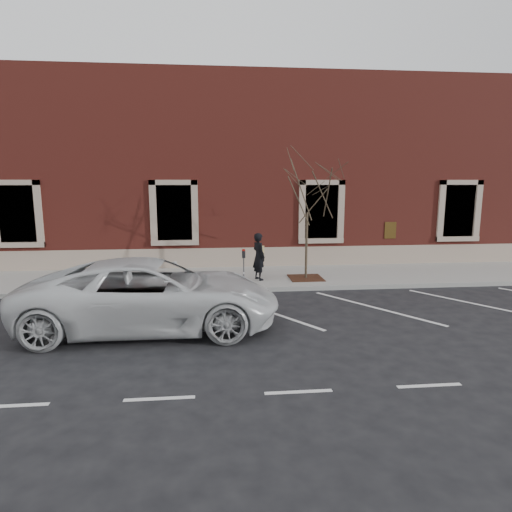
{
  "coord_description": "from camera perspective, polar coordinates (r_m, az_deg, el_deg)",
  "views": [
    {
      "loc": [
        -1.43,
        -13.86,
        3.65
      ],
      "look_at": [
        0.0,
        0.6,
        1.1
      ],
      "focal_mm": 30.0,
      "sensor_mm": 36.0,
      "label": 1
    }
  ],
  "objects": [
    {
      "name": "parking_meter",
      "position": [
        14.49,
        -1.65,
        -0.56
      ],
      "size": [
        0.11,
        0.09,
        1.23
      ],
      "rotation": [
        0.0,
        0.0,
        -0.01
      ],
      "color": "#595B60",
      "rests_on": "sidewalk_near"
    },
    {
      "name": "ground",
      "position": [
        14.4,
        0.24,
        -4.73
      ],
      "size": [
        120.0,
        120.0,
        0.0
      ],
      "primitive_type": "plane",
      "color": "#28282B",
      "rests_on": "ground"
    },
    {
      "name": "sidewalk_near",
      "position": [
        16.07,
        -0.4,
        -2.89
      ],
      "size": [
        40.0,
        3.5,
        0.15
      ],
      "primitive_type": "cube",
      "color": "gray",
      "rests_on": "ground"
    },
    {
      "name": "parking_stripes",
      "position": [
        12.3,
        1.29,
        -7.3
      ],
      "size": [
        28.0,
        4.4,
        0.01
      ],
      "primitive_type": null,
      "color": "silver",
      "rests_on": "ground"
    },
    {
      "name": "tree_grate",
      "position": [
        15.73,
        6.65,
        -2.91
      ],
      "size": [
        1.19,
        1.19,
        0.03
      ],
      "primitive_type": "cube",
      "color": "#462216",
      "rests_on": "sidewalk_near"
    },
    {
      "name": "sapling",
      "position": [
        15.34,
        6.88,
        8.17
      ],
      "size": [
        2.61,
        2.61,
        4.35
      ],
      "color": "#4D402F",
      "rests_on": "sidewalk_near"
    },
    {
      "name": "white_truck",
      "position": [
        10.97,
        -13.66,
        -5.0
      ],
      "size": [
        6.29,
        2.91,
        1.75
      ],
      "primitive_type": "imported",
      "rotation": [
        0.0,
        0.0,
        1.57
      ],
      "color": "silver",
      "rests_on": "ground"
    },
    {
      "name": "curb_near",
      "position": [
        14.33,
        0.26,
        -4.49
      ],
      "size": [
        40.0,
        0.12,
        0.15
      ],
      "primitive_type": "cube",
      "color": "#9E9E99",
      "rests_on": "ground"
    },
    {
      "name": "building_civic",
      "position": [
        21.65,
        -1.89,
        10.86
      ],
      "size": [
        40.0,
        8.62,
        8.0
      ],
      "color": "maroon",
      "rests_on": "ground"
    },
    {
      "name": "man",
      "position": [
        15.24,
        0.37,
        -0.07
      ],
      "size": [
        0.63,
        0.73,
        1.69
      ],
      "primitive_type": "imported",
      "rotation": [
        0.0,
        0.0,
        2.03
      ],
      "color": "black",
      "rests_on": "sidewalk_near"
    }
  ]
}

